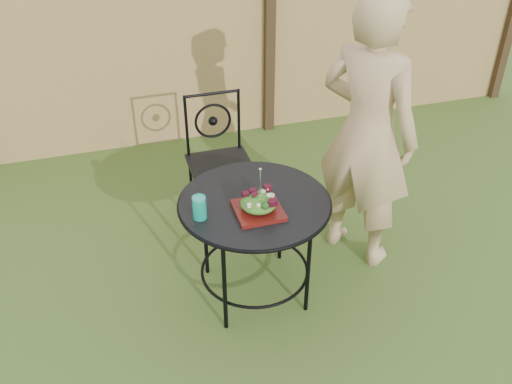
# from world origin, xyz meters

# --- Properties ---
(ground) EXTENTS (60.00, 60.00, 0.00)m
(ground) POSITION_xyz_m (0.00, 0.00, 0.00)
(ground) COLOR #294215
(ground) RESTS_ON ground
(fence) EXTENTS (8.00, 0.12, 1.90)m
(fence) POSITION_xyz_m (-0.00, 2.19, 0.95)
(fence) COLOR tan
(fence) RESTS_ON ground
(patio_table) EXTENTS (0.92, 0.92, 0.72)m
(patio_table) POSITION_xyz_m (0.52, -0.01, 0.59)
(patio_table) COLOR black
(patio_table) RESTS_ON ground
(patio_chair) EXTENTS (0.46, 0.46, 0.95)m
(patio_chair) POSITION_xyz_m (0.52, 0.93, 0.50)
(patio_chair) COLOR black
(patio_chair) RESTS_ON ground
(diner) EXTENTS (0.76, 0.82, 1.87)m
(diner) POSITION_xyz_m (1.33, 0.20, 0.94)
(diner) COLOR tan
(diner) RESTS_ON ground
(salad_plate) EXTENTS (0.27, 0.27, 0.02)m
(salad_plate) POSITION_xyz_m (0.51, -0.12, 0.74)
(salad_plate) COLOR #440E09
(salad_plate) RESTS_ON patio_table
(salad) EXTENTS (0.21, 0.21, 0.08)m
(salad) POSITION_xyz_m (0.51, -0.12, 0.79)
(salad) COLOR #235614
(salad) RESTS_ON salad_plate
(fork) EXTENTS (0.01, 0.01, 0.18)m
(fork) POSITION_xyz_m (0.52, -0.12, 0.92)
(fork) COLOR silver
(fork) RESTS_ON salad
(drinking_glass) EXTENTS (0.08, 0.08, 0.14)m
(drinking_glass) POSITION_xyz_m (0.17, -0.07, 0.79)
(drinking_glass) COLOR #0EA689
(drinking_glass) RESTS_ON patio_table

